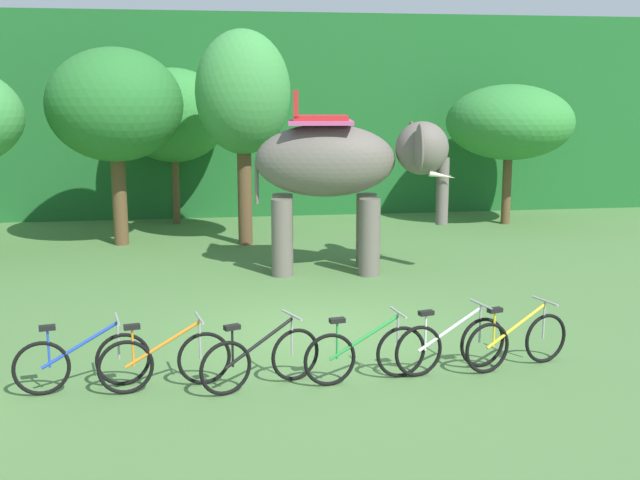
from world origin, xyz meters
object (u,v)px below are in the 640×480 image
object	(u,v)px
bike_orange	(165,360)
bike_black	(261,359)
tree_right	(510,122)
tree_center	(115,106)
elephant	(342,168)
tree_center_left	(173,116)
bike_white	(451,345)
bike_yellow	(517,341)
bike_green	(366,353)
bike_blue	(83,361)
tree_left	(243,94)

from	to	relation	value
bike_orange	bike_black	world-z (taller)	same
tree_right	tree_center	bearing A→B (deg)	-172.15
tree_right	elephant	bearing A→B (deg)	-138.08
tree_center_left	bike_white	world-z (taller)	tree_center_left
bike_white	tree_center	bearing A→B (deg)	118.45
tree_right	bike_black	bearing A→B (deg)	-124.64
bike_white	tree_center_left	bearing A→B (deg)	107.54
bike_black	bike_white	xyz separation A→B (m)	(2.60, 0.19, 0.00)
bike_yellow	bike_black	bearing A→B (deg)	-176.85
bike_green	bike_white	world-z (taller)	same
elephant	tree_right	bearing A→B (deg)	41.92
bike_blue	bike_black	xyz separation A→B (m)	(2.26, -0.25, 0.00)
tree_right	bike_yellow	xyz separation A→B (m)	(-4.35, -11.23, -2.49)
tree_left	bike_green	size ratio (longest dim) A/B	3.07
tree_left	tree_right	xyz separation A→B (m)	(7.54, 1.87, -0.80)
tree_center	bike_green	world-z (taller)	tree_center
tree_center	tree_right	size ratio (longest dim) A/B	1.22
bike_orange	bike_green	distance (m)	2.59
tree_left	bike_blue	bearing A→B (deg)	-105.68
elephant	bike_green	distance (m)	6.60
tree_right	elephant	size ratio (longest dim) A/B	0.93
tree_right	bike_orange	world-z (taller)	tree_right
tree_left	tree_right	size ratio (longest dim) A/B	1.32
tree_left	tree_right	distance (m)	7.81
bike_blue	bike_green	xyz separation A→B (m)	(3.63, -0.25, 0.00)
tree_center	bike_blue	size ratio (longest dim) A/B	2.84
bike_green	bike_yellow	xyz separation A→B (m)	(2.17, 0.19, 0.00)
bike_white	bike_yellow	distance (m)	0.95
tree_center	bike_orange	world-z (taller)	tree_center
tree_center_left	bike_white	distance (m)	13.61
bike_orange	bike_yellow	world-z (taller)	same
tree_center	elephant	size ratio (longest dim) A/B	1.13
bike_black	bike_blue	bearing A→B (deg)	173.67
bike_orange	bike_white	size ratio (longest dim) A/B	1.01
elephant	bike_black	bearing A→B (deg)	-109.12
tree_center	bike_black	world-z (taller)	tree_center
tree_left	bike_blue	distance (m)	10.21
tree_right	bike_black	world-z (taller)	tree_right
bike_yellow	tree_center	bearing A→B (deg)	122.60
elephant	bike_blue	size ratio (longest dim) A/B	2.50
tree_right	bike_orange	size ratio (longest dim) A/B	2.33
bike_blue	bike_green	bearing A→B (deg)	-3.88
tree_right	bike_orange	bearing A→B (deg)	-128.90
elephant	tree_center	bearing A→B (deg)	143.11
tree_center	tree_left	world-z (taller)	tree_left
bike_orange	bike_green	size ratio (longest dim) A/B	1.00
bike_orange	bike_yellow	bearing A→B (deg)	0.77
tree_center_left	elephant	distance (m)	7.58
tree_left	bike_white	distance (m)	10.18
bike_black	bike_yellow	xyz separation A→B (m)	(3.54, 0.20, 0.00)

